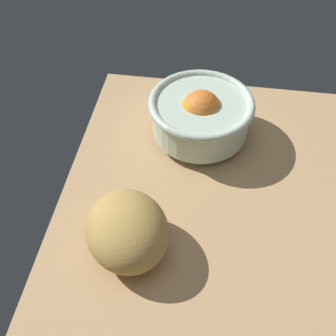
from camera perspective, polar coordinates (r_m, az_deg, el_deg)
name	(u,v)px	position (r cm, az deg, el deg)	size (l,w,h in cm)	color
ground_plane	(218,225)	(81.84, 6.65, -7.47)	(80.76, 61.33, 3.00)	tan
fruit_bowl	(201,114)	(90.47, 4.31, 7.17)	(21.76, 21.76, 11.37)	silver
bread_loaf	(127,230)	(73.09, -5.40, -8.19)	(15.99, 13.82, 10.21)	tan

